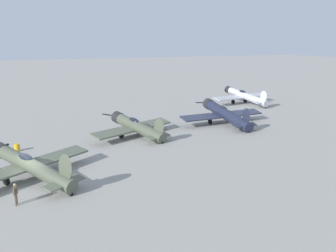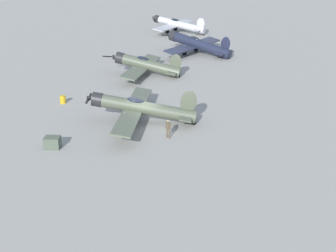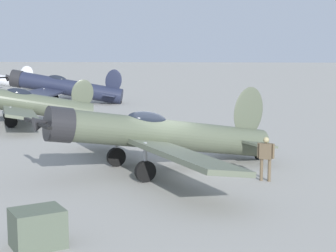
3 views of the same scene
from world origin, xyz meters
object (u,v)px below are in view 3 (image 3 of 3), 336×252
airplane_mid_apron (25,104)px  airplane_far_line (63,87)px  airplane_foreground (157,134)px  ground_crew_mechanic (266,154)px  equipment_crate (38,228)px

airplane_mid_apron → airplane_far_line: airplane_far_line is taller
airplane_foreground → airplane_mid_apron: (-12.90, -10.48, -0.13)m
airplane_mid_apron → airplane_far_line: 13.80m
ground_crew_mechanic → equipment_crate: ground_crew_mechanic is taller
airplane_mid_apron → equipment_crate: (21.61, 8.62, -0.88)m
airplane_far_line → airplane_foreground: bearing=111.8°
airplane_foreground → airplane_far_line: airplane_foreground is taller
equipment_crate → airplane_foreground: bearing=168.0°
ground_crew_mechanic → airplane_far_line: bearing=-133.0°
airplane_foreground → equipment_crate: size_ratio=7.35×
airplane_foreground → airplane_mid_apron: airplane_foreground is taller
airplane_mid_apron → equipment_crate: 23.28m
airplane_far_line → equipment_crate: bearing=103.5°
airplane_foreground → airplane_mid_apron: size_ratio=1.03×
airplane_far_line → ground_crew_mechanic: bearing=117.7°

